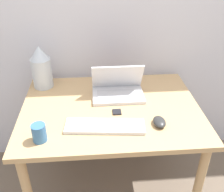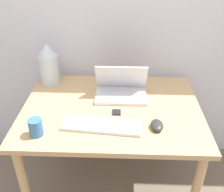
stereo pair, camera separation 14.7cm
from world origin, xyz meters
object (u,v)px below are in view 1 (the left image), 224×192
object	(u,v)px
vase	(41,67)
mp3_player	(117,112)
mouse	(159,122)
mug	(39,133)
laptop	(118,89)
keyboard	(105,126)

from	to	relation	value
vase	mp3_player	distance (m)	0.59
mouse	mug	size ratio (longest dim) A/B	1.08
laptop	mug	distance (m)	0.58
laptop	mug	world-z (taller)	laptop
mp3_player	mouse	bearing A→B (deg)	-30.76
vase	mug	bearing A→B (deg)	-83.91
vase	keyboard	bearing A→B (deg)	-51.28
laptop	mp3_player	size ratio (longest dim) A/B	6.12
laptop	vase	world-z (taller)	vase
mug	laptop	bearing A→B (deg)	43.28
laptop	vase	xyz separation A→B (m)	(-0.48, 0.15, 0.09)
mouse	mp3_player	size ratio (longest dim) A/B	1.93
vase	laptop	bearing A→B (deg)	-17.52
keyboard	mp3_player	world-z (taller)	keyboard
mouse	mug	bearing A→B (deg)	-172.86
mp3_player	laptop	bearing A→B (deg)	83.10
mp3_player	mug	xyz separation A→B (m)	(-0.40, -0.21, 0.04)
keyboard	mug	size ratio (longest dim) A/B	4.60
mug	mouse	bearing A→B (deg)	7.14
mouse	vase	xyz separation A→B (m)	(-0.68, 0.48, 0.12)
vase	mouse	bearing A→B (deg)	-35.12
vase	mug	world-z (taller)	vase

